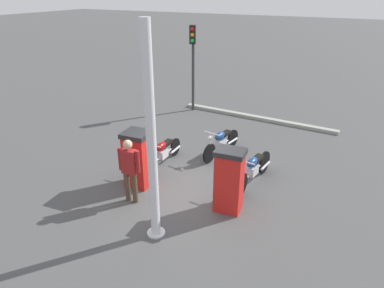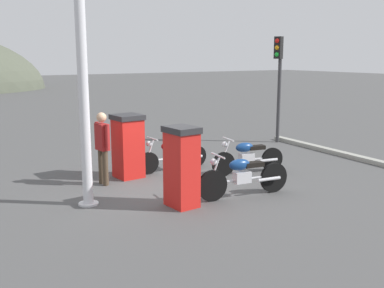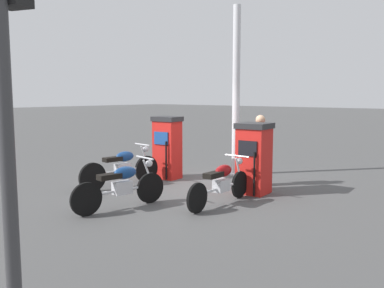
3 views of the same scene
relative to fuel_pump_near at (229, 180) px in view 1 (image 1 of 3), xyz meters
name	(u,v)px [view 1 (image 1 of 3)]	position (x,y,z in m)	size (l,w,h in m)	color
ground_plane	(189,188)	(0.45, 1.29, -0.81)	(120.00, 120.00, 0.00)	#4C4C4C
fuel_pump_near	(229,180)	(0.00, 0.00, 0.00)	(0.58, 0.72, 1.60)	red
fuel_pump_far	(138,158)	(0.00, 2.58, -0.03)	(0.71, 0.73, 1.55)	red
motorcycle_near_pump	(253,169)	(1.40, -0.16, -0.35)	(2.15, 0.61, 0.97)	black
motorcycle_far_pump	(163,152)	(1.23, 2.58, -0.36)	(2.03, 0.56, 0.92)	black
motorcycle_extra	(221,142)	(2.68, 1.30, -0.35)	(1.98, 0.66, 0.94)	black
attendant_person	(129,167)	(-0.76, 2.28, 0.16)	(0.25, 0.58, 1.68)	#473828
roadside_traffic_light	(193,54)	(6.17, 4.08, 1.62)	(0.40, 0.29, 3.55)	#38383A
canopy_support_pole	(151,144)	(-1.56, 1.06, 1.35)	(0.40, 0.40, 4.48)	silver
road_edge_kerb	(256,117)	(6.39, 1.29, -0.75)	(0.59, 6.41, 0.12)	#9E9E93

